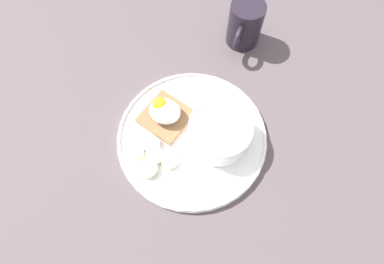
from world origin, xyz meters
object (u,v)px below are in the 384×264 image
Objects in this scene: poached_egg at (164,110)px; banana_slice_right at (137,153)px; coffee_mug at (245,24)px; oatmeal_bowl at (220,133)px; banana_slice_front at (152,145)px; banana_slice_inner at (148,169)px; banana_slice_left at (155,156)px; banana_slice_back at (170,161)px; toast_slice at (166,117)px.

banana_slice_right is at bearing -102.50° from poached_egg.
oatmeal_bowl is at bearing -83.05° from coffee_mug.
coffee_mug reaches higher than poached_egg.
banana_slice_inner is at bearing -73.89° from banana_slice_front.
banana_slice_right is at bearing -106.84° from coffee_mug.
banana_slice_left and banana_slice_back have the same top height.
banana_slice_right is 34.86cm from coffee_mug.
banana_slice_right is (-3.36, -0.54, 0.01)cm from banana_slice_left.
banana_slice_right is at bearing -147.89° from oatmeal_bowl.
banana_slice_back is (4.28, -8.00, -2.44)cm from poached_egg.
banana_slice_front and banana_slice_right have the same top height.
toast_slice is at bearing -22.80° from poached_egg.
oatmeal_bowl is at bearing 47.36° from banana_slice_back.
banana_slice_inner is at bearing -136.61° from banana_slice_back.
banana_slice_back is at bearing -62.71° from toast_slice.
oatmeal_bowl is 11.17cm from poached_egg.
toast_slice and banana_slice_left have the same top height.
coffee_mug is at bearing 83.27° from banana_slice_back.
banana_slice_left is (1.23, -8.13, -0.06)cm from toast_slice.
banana_slice_inner is (1.11, -10.74, 0.01)cm from toast_slice.
banana_slice_back is 0.41× the size of coffee_mug.
banana_slice_inner reaches higher than toast_slice.
banana_slice_right is (-1.94, -8.75, -2.43)cm from poached_egg.
toast_slice is 8.22cm from banana_slice_left.
banana_slice_right is 3.85cm from banana_slice_inner.
toast_slice is at bearing 88.34° from banana_slice_front.
toast_slice is 2.28× the size of banana_slice_left.
banana_slice_left is at bearing -81.42° from toast_slice.
banana_slice_back is at bearing -61.87° from poached_egg.
poached_egg is 6.79cm from banana_slice_front.
toast_slice is 25.99cm from coffee_mug.
coffee_mug is (6.81, 35.28, 3.28)cm from banana_slice_inner.
banana_slice_inner reaches higher than banana_slice_front.
oatmeal_bowl is at bearing 27.49° from banana_slice_front.
coffee_mug is at bearing 75.26° from banana_slice_front.
banana_slice_right is at bearing -170.82° from banana_slice_left.
oatmeal_bowl is 1.10× the size of toast_slice.
banana_slice_inner is 0.44× the size of coffee_mug.
poached_egg reaches higher than banana_slice_inner.
banana_slice_inner is (-0.11, -2.61, 0.06)cm from banana_slice_left.
poached_egg is 9.40cm from banana_slice_back.
banana_slice_front is at bearing -152.51° from oatmeal_bowl.
poached_egg is 1.36× the size of banana_slice_back.
banana_slice_inner is (-2.98, -2.81, 0.06)cm from banana_slice_back.
oatmeal_bowl is 2.60× the size of banana_slice_back.
banana_slice_right is 0.35× the size of coffee_mug.
banana_slice_left is 2.61cm from banana_slice_inner.
oatmeal_bowl is 3.01× the size of banana_slice_right.
oatmeal_bowl reaches higher than toast_slice.
banana_slice_front is 0.34× the size of coffee_mug.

